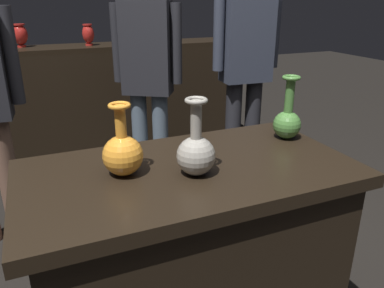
% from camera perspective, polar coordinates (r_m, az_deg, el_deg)
% --- Properties ---
extents(display_plinth, '(1.20, 0.64, 0.80)m').
position_cam_1_polar(display_plinth, '(1.57, -0.36, -16.71)').
color(display_plinth, black).
rests_on(display_plinth, ground_plane).
extents(back_display_shelf, '(2.60, 0.40, 0.99)m').
position_cam_1_polar(back_display_shelf, '(3.49, -14.45, 6.08)').
color(back_display_shelf, black).
rests_on(back_display_shelf, ground_plane).
extents(vase_centerpiece, '(0.13, 0.13, 0.27)m').
position_cam_1_polar(vase_centerpiece, '(1.28, 0.43, -1.19)').
color(vase_centerpiece, gray).
rests_on(vase_centerpiece, display_plinth).
extents(vase_tall_behind, '(0.12, 0.12, 0.27)m').
position_cam_1_polar(vase_tall_behind, '(1.67, 14.15, 3.56)').
color(vase_tall_behind, '#477A38').
rests_on(vase_tall_behind, display_plinth).
extents(vase_left_accent, '(0.14, 0.14, 0.25)m').
position_cam_1_polar(vase_left_accent, '(1.30, -10.39, -1.24)').
color(vase_left_accent, orange).
rests_on(vase_left_accent, display_plinth).
extents(shelf_vase_center, '(0.10, 0.10, 0.17)m').
position_cam_1_polar(shelf_vase_center, '(3.37, -15.34, 15.68)').
color(shelf_vase_center, red).
rests_on(shelf_vase_center, back_display_shelf).
extents(shelf_vase_left, '(0.12, 0.12, 0.18)m').
position_cam_1_polar(shelf_vase_left, '(3.43, -24.47, 14.76)').
color(shelf_vase_left, red).
rests_on(shelf_vase_left, back_display_shelf).
extents(visitor_center_back, '(0.41, 0.32, 1.53)m').
position_cam_1_polar(visitor_center_back, '(2.60, -6.69, 10.58)').
color(visitor_center_back, slate).
rests_on(visitor_center_back, ground_plane).
extents(visitor_near_right, '(0.47, 0.20, 1.69)m').
position_cam_1_polar(visitor_near_right, '(2.60, 8.15, 12.95)').
color(visitor_near_right, '#232328').
rests_on(visitor_near_right, ground_plane).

